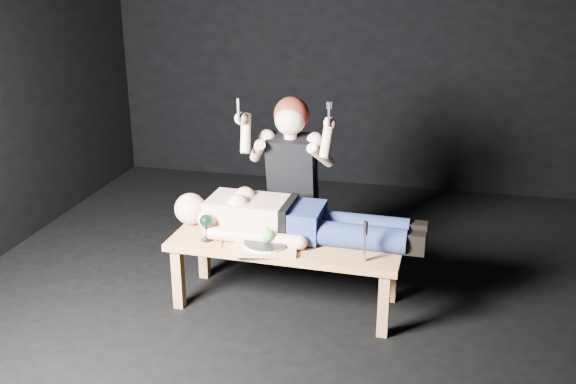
{
  "coord_description": "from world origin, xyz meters",
  "views": [
    {
      "loc": [
        0.6,
        -3.58,
        2.13
      ],
      "look_at": [
        -0.26,
        0.1,
        0.75
      ],
      "focal_mm": 40.8,
      "sensor_mm": 36.0,
      "label": 1
    }
  ],
  "objects_px": {
    "table": "(286,272)",
    "goblet": "(207,228)",
    "serving_tray": "(265,247)",
    "kneeling_woman": "(294,182)",
    "lying_man": "(296,216)",
    "carving_knife": "(365,241)"
  },
  "relations": [
    {
      "from": "lying_man",
      "to": "carving_knife",
      "type": "distance_m",
      "value": 0.53
    },
    {
      "from": "kneeling_woman",
      "to": "carving_knife",
      "type": "height_order",
      "value": "kneeling_woman"
    },
    {
      "from": "lying_man",
      "to": "goblet",
      "type": "relative_size",
      "value": 8.43
    },
    {
      "from": "table",
      "to": "goblet",
      "type": "bearing_deg",
      "value": -164.2
    },
    {
      "from": "table",
      "to": "lying_man",
      "type": "relative_size",
      "value": 0.99
    },
    {
      "from": "table",
      "to": "kneeling_woman",
      "type": "bearing_deg",
      "value": 98.7
    },
    {
      "from": "lying_man",
      "to": "serving_tray",
      "type": "xyz_separation_m",
      "value": [
        -0.14,
        -0.23,
        -0.12
      ]
    },
    {
      "from": "carving_knife",
      "to": "kneeling_woman",
      "type": "bearing_deg",
      "value": 131.31
    },
    {
      "from": "carving_knife",
      "to": "goblet",
      "type": "bearing_deg",
      "value": 178.03
    },
    {
      "from": "lying_man",
      "to": "kneeling_woman",
      "type": "distance_m",
      "value": 0.45
    },
    {
      "from": "table",
      "to": "kneeling_woman",
      "type": "distance_m",
      "value": 0.67
    },
    {
      "from": "serving_tray",
      "to": "kneeling_woman",
      "type": "bearing_deg",
      "value": 87.11
    },
    {
      "from": "lying_man",
      "to": "serving_tray",
      "type": "distance_m",
      "value": 0.3
    },
    {
      "from": "kneeling_woman",
      "to": "carving_knife",
      "type": "xyz_separation_m",
      "value": [
        0.57,
        -0.69,
        -0.08
      ]
    },
    {
      "from": "table",
      "to": "goblet",
      "type": "distance_m",
      "value": 0.58
    },
    {
      "from": "table",
      "to": "kneeling_woman",
      "type": "height_order",
      "value": "kneeling_woman"
    },
    {
      "from": "table",
      "to": "carving_knife",
      "type": "height_order",
      "value": "carving_knife"
    },
    {
      "from": "serving_tray",
      "to": "carving_knife",
      "type": "bearing_deg",
      "value": -3.06
    },
    {
      "from": "table",
      "to": "kneeling_woman",
      "type": "relative_size",
      "value": 1.1
    },
    {
      "from": "table",
      "to": "goblet",
      "type": "relative_size",
      "value": 8.32
    },
    {
      "from": "table",
      "to": "goblet",
      "type": "height_order",
      "value": "goblet"
    },
    {
      "from": "serving_tray",
      "to": "table",
      "type": "bearing_deg",
      "value": 57.91
    }
  ]
}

